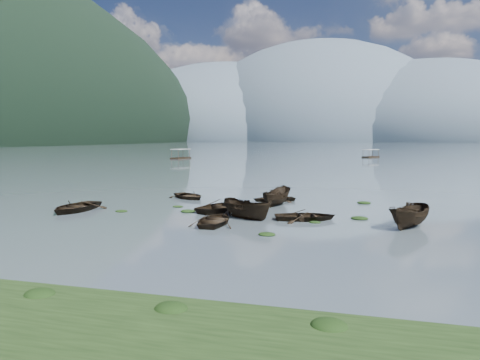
% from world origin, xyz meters
% --- Properties ---
extents(ground_plane, '(2400.00, 2400.00, 0.00)m').
position_xyz_m(ground_plane, '(0.00, 0.00, 0.00)').
color(ground_plane, '#4B575E').
extents(near_shore, '(60.00, 6.00, 0.50)m').
position_xyz_m(near_shore, '(0.00, -14.00, 0.00)').
color(near_shore, black).
rests_on(near_shore, ground).
extents(haze_mtn_a, '(520.00, 520.00, 280.00)m').
position_xyz_m(haze_mtn_a, '(-260.00, 900.00, 0.00)').
color(haze_mtn_a, '#475666').
rests_on(haze_mtn_a, ground).
extents(haze_mtn_b, '(520.00, 520.00, 340.00)m').
position_xyz_m(haze_mtn_b, '(-60.00, 900.00, 0.00)').
color(haze_mtn_b, '#475666').
rests_on(haze_mtn_b, ground).
extents(haze_mtn_c, '(520.00, 520.00, 260.00)m').
position_xyz_m(haze_mtn_c, '(140.00, 900.00, 0.00)').
color(haze_mtn_c, '#475666').
rests_on(haze_mtn_c, ground).
extents(rowboat_0, '(3.70, 5.07, 1.03)m').
position_xyz_m(rowboat_0, '(-11.34, 4.43, 0.00)').
color(rowboat_0, black).
rests_on(rowboat_0, ground).
extents(rowboat_1, '(5.58, 6.22, 1.06)m').
position_xyz_m(rowboat_1, '(-0.05, 7.48, 0.00)').
color(rowboat_1, black).
rests_on(rowboat_1, ground).
extents(rowboat_2, '(4.60, 3.61, 1.69)m').
position_xyz_m(rowboat_2, '(2.47, 4.65, 0.00)').
color(rowboat_2, black).
rests_on(rowboat_2, ground).
extents(rowboat_3, '(3.16, 4.29, 0.86)m').
position_xyz_m(rowboat_3, '(0.82, 2.39, 0.00)').
color(rowboat_3, black).
rests_on(rowboat_3, ground).
extents(rowboat_4, '(4.91, 4.09, 0.87)m').
position_xyz_m(rowboat_4, '(6.48, 5.28, 0.00)').
color(rowboat_4, black).
rests_on(rowboat_4, ground).
extents(rowboat_5, '(3.63, 4.80, 1.75)m').
position_xyz_m(rowboat_5, '(13.18, 4.33, 0.00)').
color(rowboat_5, black).
rests_on(rowboat_5, ground).
extents(rowboat_6, '(5.08, 4.92, 0.86)m').
position_xyz_m(rowboat_6, '(-5.34, 13.27, 0.00)').
color(rowboat_6, black).
rests_on(rowboat_6, ground).
extents(rowboat_7, '(4.63, 4.14, 0.79)m').
position_xyz_m(rowboat_7, '(2.75, 13.58, 0.00)').
color(rowboat_7, black).
rests_on(rowboat_7, ground).
extents(rowboat_8, '(2.49, 4.63, 1.70)m').
position_xyz_m(rowboat_8, '(3.40, 11.32, 0.00)').
color(rowboat_8, black).
rests_on(rowboat_8, ground).
extents(weed_clump_0, '(1.11, 0.91, 0.24)m').
position_xyz_m(weed_clump_0, '(-11.09, 5.10, 0.00)').
color(weed_clump_0, black).
rests_on(weed_clump_0, ground).
extents(weed_clump_1, '(1.14, 0.91, 0.25)m').
position_xyz_m(weed_clump_1, '(-2.64, 6.15, 0.00)').
color(weed_clump_1, black).
rests_on(weed_clump_1, ground).
extents(weed_clump_2, '(1.03, 0.82, 0.22)m').
position_xyz_m(weed_clump_2, '(4.80, -0.07, 0.00)').
color(weed_clump_2, black).
rests_on(weed_clump_2, ground).
extents(weed_clump_3, '(0.78, 0.66, 0.17)m').
position_xyz_m(weed_clump_3, '(7.22, 4.42, 0.00)').
color(weed_clump_3, black).
rests_on(weed_clump_3, ground).
extents(weed_clump_4, '(1.20, 0.95, 0.25)m').
position_xyz_m(weed_clump_4, '(10.15, 6.51, 0.00)').
color(weed_clump_4, black).
rests_on(weed_clump_4, ground).
extents(weed_clump_5, '(0.98, 0.79, 0.21)m').
position_xyz_m(weed_clump_5, '(-7.67, 4.98, 0.00)').
color(weed_clump_5, black).
rests_on(weed_clump_5, ground).
extents(weed_clump_6, '(0.89, 0.74, 0.19)m').
position_xyz_m(weed_clump_6, '(-4.33, 8.22, 0.00)').
color(weed_clump_6, black).
rests_on(weed_clump_6, ground).
extents(weed_clump_7, '(1.18, 0.95, 0.26)m').
position_xyz_m(weed_clump_7, '(10.65, 14.13, 0.00)').
color(weed_clump_7, black).
rests_on(weed_clump_7, ground).
extents(pontoon_left, '(3.94, 7.16, 2.60)m').
position_xyz_m(pontoon_left, '(-36.86, 87.10, 0.00)').
color(pontoon_left, black).
rests_on(pontoon_left, ground).
extents(pontoon_centre, '(5.35, 6.37, 2.29)m').
position_xyz_m(pontoon_centre, '(14.90, 108.96, 0.00)').
color(pontoon_centre, black).
rests_on(pontoon_centre, ground).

